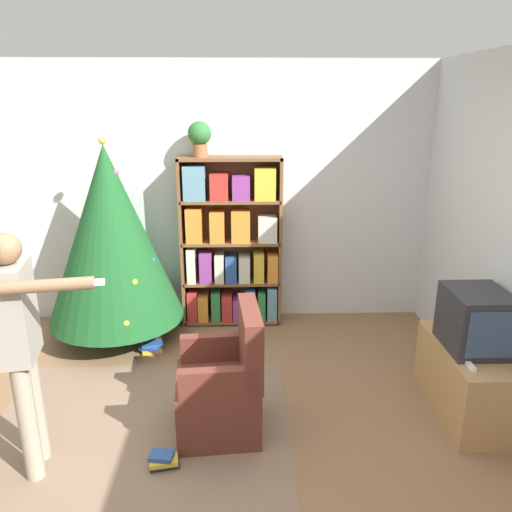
% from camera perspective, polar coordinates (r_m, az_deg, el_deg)
% --- Properties ---
extents(ground_plane, '(14.00, 14.00, 0.00)m').
position_cam_1_polar(ground_plane, '(3.59, -6.80, -21.30)').
color(ground_plane, '#846042').
extents(wall_back, '(8.00, 0.10, 2.60)m').
position_cam_1_polar(wall_back, '(5.12, -5.22, 6.93)').
color(wall_back, silver).
rests_on(wall_back, ground_plane).
extents(area_rug, '(2.13, 2.11, 0.01)m').
position_cam_1_polar(area_rug, '(3.70, -13.79, -20.34)').
color(area_rug, '#7F6651').
rests_on(area_rug, ground_plane).
extents(bookshelf, '(1.00, 0.28, 1.71)m').
position_cam_1_polar(bookshelf, '(5.01, -2.96, 1.15)').
color(bookshelf, brown).
rests_on(bookshelf, ground_plane).
extents(tv_stand, '(0.44, 0.92, 0.54)m').
position_cam_1_polar(tv_stand, '(4.08, 22.94, -12.91)').
color(tv_stand, tan).
rests_on(tv_stand, ground_plane).
extents(television, '(0.40, 0.48, 0.43)m').
position_cam_1_polar(television, '(3.87, 23.81, -6.71)').
color(television, '#28282D').
rests_on(television, tv_stand).
extents(game_remote, '(0.04, 0.12, 0.02)m').
position_cam_1_polar(game_remote, '(3.68, 23.29, -11.44)').
color(game_remote, white).
rests_on(game_remote, tv_stand).
extents(christmas_tree, '(1.27, 1.27, 1.93)m').
position_cam_1_polar(christmas_tree, '(4.78, -16.23, 2.27)').
color(christmas_tree, '#4C3323').
rests_on(christmas_tree, ground_plane).
extents(armchair, '(0.62, 0.61, 0.92)m').
position_cam_1_polar(armchair, '(3.58, -3.73, -14.92)').
color(armchair, brown).
rests_on(armchair, ground_plane).
extents(standing_person, '(0.68, 0.46, 1.55)m').
position_cam_1_polar(standing_person, '(3.26, -25.29, -8.44)').
color(standing_person, '#9E937F').
rests_on(standing_person, ground_plane).
extents(potted_plant, '(0.22, 0.22, 0.33)m').
position_cam_1_polar(potted_plant, '(4.83, -6.47, 13.42)').
color(potted_plant, '#935B38').
rests_on(potted_plant, bookshelf).
extents(book_pile_near_tree, '(0.22, 0.19, 0.08)m').
position_cam_1_polar(book_pile_near_tree, '(4.80, -11.85, -10.14)').
color(book_pile_near_tree, gold).
rests_on(book_pile_near_tree, ground_plane).
extents(book_pile_by_chair, '(0.21, 0.15, 0.09)m').
position_cam_1_polar(book_pile_by_chair, '(3.48, -10.53, -22.00)').
color(book_pile_by_chair, '#232328').
rests_on(book_pile_by_chair, ground_plane).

